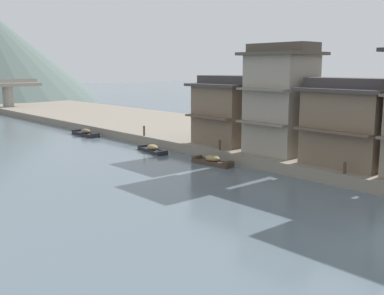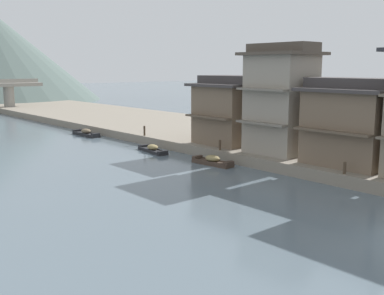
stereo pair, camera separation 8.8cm
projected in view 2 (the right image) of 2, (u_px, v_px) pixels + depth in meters
name	position (u px, v px, depth m)	size (l,w,h in m)	color
riverbank_right	(208.00, 132.00, 52.08)	(18.00, 110.00, 0.86)	gray
boat_moored_second	(86.00, 133.00, 52.27)	(1.11, 4.72, 0.81)	#232326
boat_moored_third	(153.00, 149.00, 42.15)	(1.65, 4.37, 0.72)	#232326
boat_moored_far	(213.00, 161.00, 36.63)	(1.32, 3.83, 0.79)	#423328
house_waterfront_second	(352.00, 123.00, 32.32)	(5.80, 6.59, 6.14)	#75604C
house_waterfront_tall	(281.00, 100.00, 36.45)	(5.19, 5.53, 8.74)	gray
house_waterfront_narrow	(233.00, 110.00, 41.69)	(6.84, 6.09, 6.14)	#75604C
mooring_post_dock_near	(345.00, 168.00, 29.74)	(0.20, 0.20, 0.79)	#473828
mooring_post_dock_mid	(220.00, 145.00, 38.34)	(0.20, 0.20, 0.86)	#473828
mooring_post_dock_far	(144.00, 131.00, 46.48)	(0.20, 0.20, 1.00)	#473828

